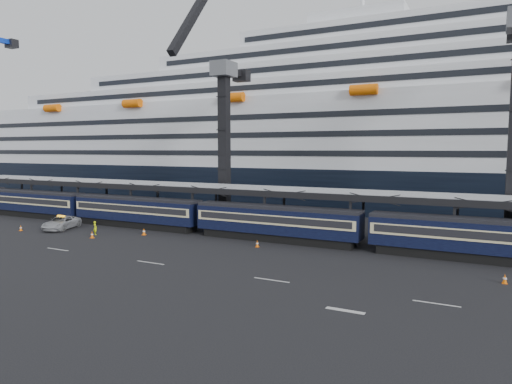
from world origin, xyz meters
TOP-DOWN VIEW (x-y plane):
  - ground at (0.00, 0.00)m, footprint 260.00×260.00m
  - lane_markings at (8.15, -5.23)m, footprint 111.00×4.27m
  - train at (-4.65, 10.00)m, footprint 133.05×3.00m
  - canopy at (0.00, 14.00)m, footprint 130.00×6.25m
  - cruise_ship at (-1.08, 45.99)m, footprint 214.09×28.84m
  - crane_dark_near at (-20.00, 18.59)m, footprint 4.50×17.75m
  - pickup_truck at (-35.44, 4.39)m, footprint 4.47×6.41m
  - worker at (-28.74, 3.62)m, footprint 0.69×0.58m
  - traffic_cone_a at (-38.99, 1.26)m, footprint 0.37×0.37m
  - traffic_cone_b at (-27.47, 1.91)m, footprint 0.40×0.40m
  - traffic_cone_c at (-23.41, 6.06)m, footprint 0.43×0.43m
  - traffic_cone_d at (-8.41, 6.20)m, footprint 0.37×0.37m
  - traffic_cone_e at (14.15, 3.19)m, footprint 0.38×0.38m

SIDE VIEW (x-z plane):
  - ground at x=0.00m, z-range 0.00..0.00m
  - lane_markings at x=8.15m, z-range 0.00..0.02m
  - traffic_cone_a at x=-38.99m, z-range 0.00..0.73m
  - traffic_cone_d at x=-8.41m, z-range 0.00..0.73m
  - traffic_cone_e at x=14.15m, z-range 0.00..0.76m
  - traffic_cone_b at x=-27.47m, z-range -0.01..0.80m
  - traffic_cone_c at x=-23.41m, z-range -0.01..0.85m
  - worker at x=-28.74m, z-range 0.00..1.62m
  - pickup_truck at x=-35.44m, z-range 0.00..1.63m
  - train at x=-4.65m, z-range 0.18..4.23m
  - canopy at x=0.00m, z-range 2.49..8.01m
  - crane_dark_near at x=-20.00m, z-range -5.61..29.47m
  - cruise_ship at x=-1.08m, z-range -4.66..29.34m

